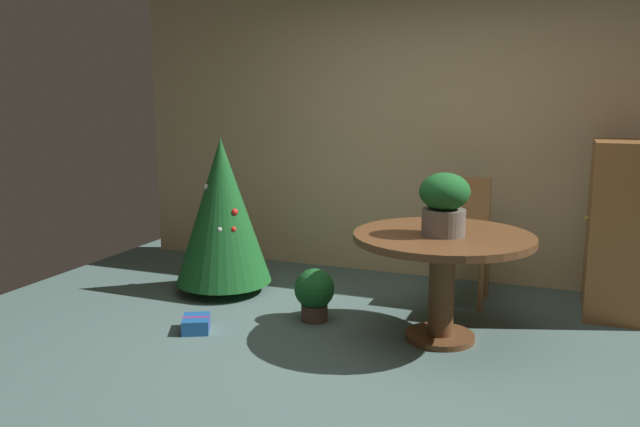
% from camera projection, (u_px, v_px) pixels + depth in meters
% --- Properties ---
extents(ground_plane, '(6.60, 6.60, 0.00)m').
position_uv_depth(ground_plane, '(371.00, 371.00, 3.83)').
color(ground_plane, '#4C6660').
extents(back_wall_panel, '(6.00, 0.10, 2.60)m').
position_uv_depth(back_wall_panel, '(444.00, 134.00, 5.61)').
color(back_wall_panel, tan).
rests_on(back_wall_panel, ground_plane).
extents(round_dining_table, '(1.19, 1.19, 0.73)m').
position_uv_depth(round_dining_table, '(443.00, 257.00, 4.22)').
color(round_dining_table, brown).
rests_on(round_dining_table, ground_plane).
extents(flower_vase, '(0.33, 0.33, 0.41)m').
position_uv_depth(flower_vase, '(444.00, 202.00, 4.11)').
color(flower_vase, '#665B51').
rests_on(flower_vase, round_dining_table).
extents(wooden_chair_far, '(0.40, 0.41, 0.98)m').
position_uv_depth(wooden_chair_far, '(464.00, 233.00, 5.10)').
color(wooden_chair_far, '#9E6B3D').
rests_on(wooden_chair_far, ground_plane).
extents(holiday_tree, '(0.80, 0.80, 1.29)m').
position_uv_depth(holiday_tree, '(222.00, 211.00, 5.27)').
color(holiday_tree, brown).
rests_on(holiday_tree, ground_plane).
extents(gift_box_blue, '(0.27, 0.29, 0.10)m').
position_uv_depth(gift_box_blue, '(196.00, 324.00, 4.47)').
color(gift_box_blue, '#1E569E').
rests_on(gift_box_blue, ground_plane).
extents(wooden_cabinet, '(0.48, 0.65, 1.31)m').
position_uv_depth(wooden_cabinet, '(621.00, 229.00, 4.72)').
color(wooden_cabinet, brown).
rests_on(wooden_cabinet, ground_plane).
extents(potted_plant, '(0.30, 0.30, 0.39)m').
position_uv_depth(potted_plant, '(314.00, 292.00, 4.65)').
color(potted_plant, '#4C382D').
rests_on(potted_plant, ground_plane).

